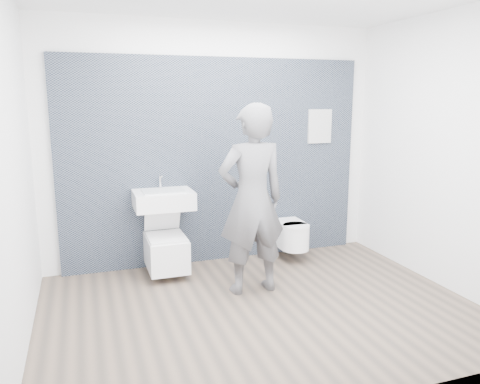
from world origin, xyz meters
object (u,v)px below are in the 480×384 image
object	(u,v)px
toilet_square	(166,250)
visitor	(252,200)
toilet_rounded	(292,235)
washbasin	(163,199)

from	to	relation	value
toilet_square	visitor	xyz separation A→B (m)	(0.75, -0.72, 0.66)
toilet_square	toilet_rounded	size ratio (longest dim) A/B	1.38
washbasin	toilet_square	world-z (taller)	washbasin
washbasin	toilet_square	size ratio (longest dim) A/B	0.82
toilet_square	visitor	bearing A→B (deg)	-44.01
washbasin	toilet_square	xyz separation A→B (m)	(0.00, -0.06, -0.57)
washbasin	visitor	distance (m)	1.08
toilet_rounded	washbasin	bearing A→B (deg)	178.30
washbasin	toilet_rounded	world-z (taller)	washbasin
toilet_square	toilet_rounded	bearing A→B (deg)	0.59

